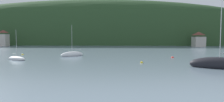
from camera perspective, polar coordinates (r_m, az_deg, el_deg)
The scene contains 9 objects.
wooded_hillside at distance 133.08m, azimuth -2.51°, elevation 5.01°, with size 352.00×68.19×42.98m.
shore_building_west at distance 98.97m, azimuth -26.64°, elevation 3.00°, with size 3.65×3.60×6.60m.
shore_building_westcentral at distance 92.45m, azimuth 21.78°, elevation 2.86°, with size 4.09×5.84×5.83m.
sailboat_far_1 at distance 47.53m, azimuth -10.44°, elevation -0.94°, with size 4.86×4.73×7.03m.
sailboat_mid_4 at distance 33.30m, azimuth 26.41°, elevation -3.21°, with size 8.19×5.09×10.26m.
sailboat_far_5 at distance 43.18m, azimuth -23.73°, elevation -1.88°, with size 4.48×3.33×5.74m.
mooring_buoy_near at distance 44.92m, azimuth 15.62°, elevation -1.73°, with size 0.56×0.56×0.56m, color red.
mooring_buoy_mid at distance 54.07m, azimuth -22.43°, elevation -0.91°, with size 0.49×0.49×0.49m, color yellow.
mooring_buoy_far at distance 35.69m, azimuth 7.78°, elevation -3.12°, with size 0.49×0.49×0.49m, color yellow.
Camera 1 is at (1.26, 12.77, 4.53)m, focal length 34.80 mm.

